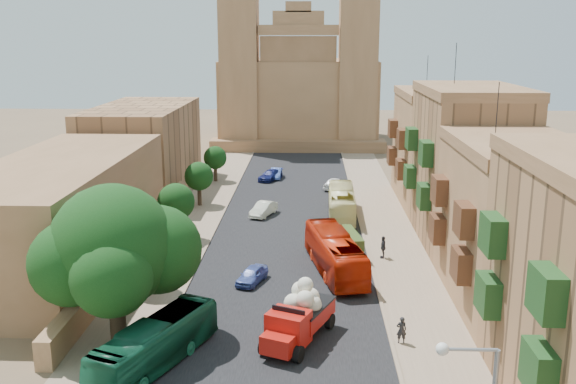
# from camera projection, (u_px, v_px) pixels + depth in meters

# --- Properties ---
(ground) EXTENTS (260.00, 260.00, 0.00)m
(ground) POSITION_uv_depth(u_px,v_px,m) (271.00, 377.00, 34.72)
(ground) COLOR brown
(road_surface) EXTENTS (14.00, 140.00, 0.01)m
(road_surface) POSITION_uv_depth(u_px,v_px,m) (289.00, 221.00, 63.85)
(road_surface) COLOR black
(road_surface) RESTS_ON ground
(sidewalk_east) EXTENTS (5.00, 140.00, 0.01)m
(sidewalk_east) POSITION_uv_depth(u_px,v_px,m) (385.00, 222.00, 63.52)
(sidewalk_east) COLOR #856E57
(sidewalk_east) RESTS_ON ground
(sidewalk_west) EXTENTS (5.00, 140.00, 0.01)m
(sidewalk_west) POSITION_uv_depth(u_px,v_px,m) (195.00, 220.00, 64.18)
(sidewalk_west) COLOR #856E57
(sidewalk_west) RESTS_ON ground
(kerb_east) EXTENTS (0.25, 140.00, 0.12)m
(kerb_east) POSITION_uv_depth(u_px,v_px,m) (360.00, 222.00, 63.60)
(kerb_east) COLOR #856E57
(kerb_east) RESTS_ON ground
(kerb_west) EXTENTS (0.25, 140.00, 0.12)m
(kerb_west) POSITION_uv_depth(u_px,v_px,m) (220.00, 220.00, 64.08)
(kerb_west) COLOR #856E57
(kerb_west) RESTS_ON ground
(townhouse_b) EXTENTS (9.00, 14.00, 14.90)m
(townhouse_b) POSITION_uv_depth(u_px,v_px,m) (515.00, 222.00, 43.52)
(townhouse_b) COLOR #8F6440
(townhouse_b) RESTS_ON ground
(townhouse_c) EXTENTS (9.00, 14.00, 17.40)m
(townhouse_c) POSITION_uv_depth(u_px,v_px,m) (467.00, 164.00, 56.82)
(townhouse_c) COLOR #986A45
(townhouse_c) RESTS_ON ground
(townhouse_d) EXTENTS (9.00, 14.00, 15.90)m
(townhouse_d) POSITION_uv_depth(u_px,v_px,m) (437.00, 146.00, 70.59)
(townhouse_d) COLOR #8F6440
(townhouse_d) RESTS_ON ground
(west_wall) EXTENTS (1.00, 40.00, 1.80)m
(west_wall) POSITION_uv_depth(u_px,v_px,m) (138.00, 243.00, 54.36)
(west_wall) COLOR #8F6440
(west_wall) RESTS_ON ground
(west_building_low) EXTENTS (10.00, 28.00, 8.40)m
(west_building_low) POSITION_uv_depth(u_px,v_px,m) (62.00, 211.00, 51.82)
(west_building_low) COLOR brown
(west_building_low) RESTS_ON ground
(west_building_mid) EXTENTS (10.00, 22.00, 10.00)m
(west_building_mid) POSITION_uv_depth(u_px,v_px,m) (144.00, 147.00, 76.88)
(west_building_mid) COLOR #986A45
(west_building_mid) RESTS_ON ground
(church) EXTENTS (28.00, 22.50, 36.30)m
(church) POSITION_uv_depth(u_px,v_px,m) (299.00, 87.00, 108.81)
(church) COLOR #8F6440
(church) RESTS_ON ground
(ficus_tree) EXTENTS (9.70, 8.92, 9.70)m
(ficus_tree) POSITION_uv_depth(u_px,v_px,m) (115.00, 251.00, 37.58)
(ficus_tree) COLOR #322519
(ficus_tree) RESTS_ON ground
(street_tree_a) EXTENTS (3.21, 3.21, 4.93)m
(street_tree_a) POSITION_uv_depth(u_px,v_px,m) (142.00, 246.00, 45.94)
(street_tree_a) COLOR #322519
(street_tree_a) RESTS_ON ground
(street_tree_b) EXTENTS (3.37, 3.37, 5.18)m
(street_tree_b) POSITION_uv_depth(u_px,v_px,m) (176.00, 202.00, 57.55)
(street_tree_b) COLOR #322519
(street_tree_b) RESTS_ON ground
(street_tree_c) EXTENTS (3.12, 3.12, 4.80)m
(street_tree_c) POSITION_uv_depth(u_px,v_px,m) (199.00, 176.00, 69.26)
(street_tree_c) COLOR #322519
(street_tree_c) RESTS_ON ground
(street_tree_d) EXTENTS (2.93, 2.93, 4.50)m
(street_tree_d) POSITION_uv_depth(u_px,v_px,m) (215.00, 158.00, 80.96)
(street_tree_d) COLOR #322519
(street_tree_d) RESTS_ON ground
(red_truck) EXTENTS (4.65, 6.75, 3.74)m
(red_truck) POSITION_uv_depth(u_px,v_px,m) (298.00, 316.00, 38.46)
(red_truck) COLOR #B6160E
(red_truck) RESTS_ON ground
(olive_pickup) EXTENTS (2.91, 5.12, 2.00)m
(olive_pickup) POSITION_uv_depth(u_px,v_px,m) (345.00, 244.00, 53.74)
(olive_pickup) COLOR #364D1C
(olive_pickup) RESTS_ON ground
(bus_green_north) EXTENTS (5.86, 9.73, 2.68)m
(bus_green_north) POSITION_uv_depth(u_px,v_px,m) (155.00, 344.00, 35.60)
(bus_green_north) COLOR #104C31
(bus_green_north) RESTS_ON ground
(bus_red_east) EXTENTS (4.79, 11.48, 3.12)m
(bus_red_east) POSITION_uv_depth(u_px,v_px,m) (335.00, 253.00, 49.78)
(bus_red_east) COLOR #BA2007
(bus_red_east) RESTS_ON ground
(bus_cream_east) EXTENTS (2.76, 10.82, 3.00)m
(bus_cream_east) POSITION_uv_depth(u_px,v_px,m) (342.00, 203.00, 65.14)
(bus_cream_east) COLOR #F2E9A1
(bus_cream_east) RESTS_ON ground
(car_blue_a) EXTENTS (2.54, 3.89, 1.23)m
(car_blue_a) POSITION_uv_depth(u_px,v_px,m) (252.00, 275.00, 47.86)
(car_blue_a) COLOR #4358A7
(car_blue_a) RESTS_ON ground
(car_white_a) EXTENTS (2.81, 4.48, 1.39)m
(car_white_a) POSITION_uv_depth(u_px,v_px,m) (264.00, 209.00, 65.79)
(car_white_a) COLOR white
(car_white_a) RESTS_ON ground
(car_cream) EXTENTS (3.21, 4.85, 1.24)m
(car_cream) POSITION_uv_depth(u_px,v_px,m) (336.00, 246.00, 54.45)
(car_cream) COLOR beige
(car_cream) RESTS_ON ground
(car_dkblue) EXTENTS (3.45, 4.80, 1.29)m
(car_dkblue) POSITION_uv_depth(u_px,v_px,m) (270.00, 175.00, 82.02)
(car_dkblue) COLOR #111854
(car_dkblue) RESTS_ON ground
(car_white_b) EXTENTS (3.14, 4.44, 1.40)m
(car_white_b) POSITION_uv_depth(u_px,v_px,m) (335.00, 183.00, 77.24)
(car_white_b) COLOR white
(car_white_b) RESTS_ON ground
(car_blue_b) EXTENTS (1.51, 3.95, 1.29)m
(car_blue_b) POSITION_uv_depth(u_px,v_px,m) (276.00, 173.00, 83.22)
(car_blue_b) COLOR #4868C9
(car_blue_b) RESTS_ON ground
(pedestrian_a) EXTENTS (0.64, 0.44, 1.69)m
(pedestrian_a) POSITION_uv_depth(u_px,v_px,m) (401.00, 330.00, 38.38)
(pedestrian_a) COLOR #242225
(pedestrian_a) RESTS_ON ground
(pedestrian_c) EXTENTS (0.60, 1.16, 1.89)m
(pedestrian_c) POSITION_uv_depth(u_px,v_px,m) (383.00, 247.00, 53.13)
(pedestrian_c) COLOR #292930
(pedestrian_c) RESTS_ON ground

